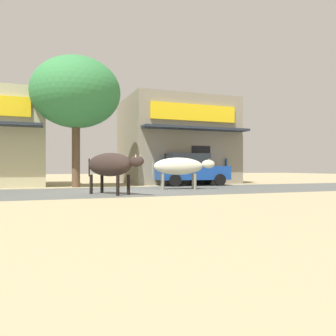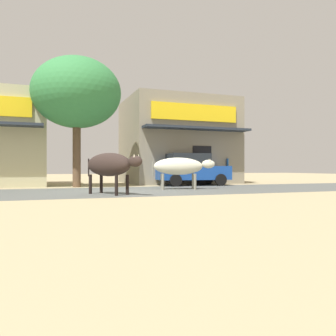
% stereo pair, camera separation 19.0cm
% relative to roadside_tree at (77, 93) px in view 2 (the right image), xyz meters
% --- Properties ---
extents(ground, '(80.00, 80.00, 0.00)m').
position_rel_roadside_tree_xyz_m(ground, '(1.20, -3.55, -4.42)').
color(ground, tan).
extents(asphalt_road, '(72.00, 5.56, 0.00)m').
position_rel_roadside_tree_xyz_m(asphalt_road, '(1.20, -3.55, -4.41)').
color(asphalt_road, '#525552').
rests_on(asphalt_road, ground).
extents(storefront_right_club, '(6.22, 6.04, 5.00)m').
position_rel_roadside_tree_xyz_m(storefront_right_club, '(6.24, 2.90, -1.91)').
color(storefront_right_club, gray).
rests_on(storefront_right_club, ground).
extents(roadside_tree, '(4.14, 4.14, 6.09)m').
position_rel_roadside_tree_xyz_m(roadside_tree, '(0.00, 0.00, 0.00)').
color(roadside_tree, brown).
rests_on(roadside_tree, ground).
extents(parked_hatchback_car, '(3.76, 2.03, 1.64)m').
position_rel_roadside_tree_xyz_m(parked_hatchback_car, '(5.69, -0.39, -3.58)').
color(parked_hatchback_car, '#184399').
rests_on(parked_hatchback_car, ground).
extents(cow_near_brown, '(1.76, 2.42, 1.42)m').
position_rel_roadside_tree_xyz_m(cow_near_brown, '(0.65, -4.99, -3.41)').
color(cow_near_brown, '#302420').
rests_on(cow_near_brown, ground).
extents(cow_far_dark, '(2.64, 1.15, 1.34)m').
position_rel_roadside_tree_xyz_m(cow_far_dark, '(3.93, -3.21, -3.46)').
color(cow_far_dark, beige).
rests_on(cow_far_dark, ground).
extents(pedestrian_by_shop, '(0.47, 0.61, 1.66)m').
position_rel_roadside_tree_xyz_m(pedestrian_by_shop, '(8.20, 0.51, -3.44)').
color(pedestrian_by_shop, brown).
rests_on(pedestrian_by_shop, ground).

